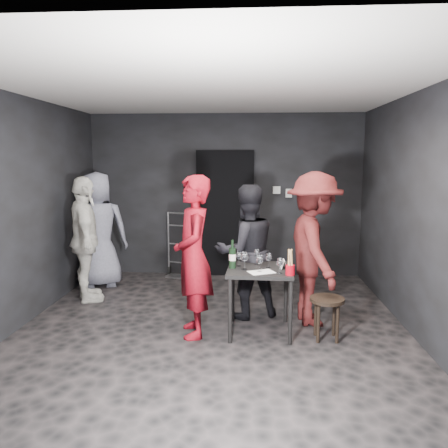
# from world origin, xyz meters

# --- Properties ---
(floor) EXTENTS (4.50, 5.00, 0.02)m
(floor) POSITION_xyz_m (0.00, 0.00, 0.00)
(floor) COLOR black
(floor) RESTS_ON ground
(ceiling) EXTENTS (4.50, 5.00, 0.02)m
(ceiling) POSITION_xyz_m (0.00, 0.00, 2.70)
(ceiling) COLOR silver
(ceiling) RESTS_ON ground
(wall_back) EXTENTS (4.50, 0.04, 2.70)m
(wall_back) POSITION_xyz_m (0.00, 2.50, 1.35)
(wall_back) COLOR black
(wall_back) RESTS_ON ground
(wall_front) EXTENTS (4.50, 0.04, 2.70)m
(wall_front) POSITION_xyz_m (0.00, -2.50, 1.35)
(wall_front) COLOR black
(wall_front) RESTS_ON ground
(wall_left) EXTENTS (0.04, 5.00, 2.70)m
(wall_left) POSITION_xyz_m (-2.25, 0.00, 1.35)
(wall_left) COLOR black
(wall_left) RESTS_ON ground
(wall_right) EXTENTS (0.04, 5.00, 2.70)m
(wall_right) POSITION_xyz_m (2.25, 0.00, 1.35)
(wall_right) COLOR black
(wall_right) RESTS_ON ground
(doorway) EXTENTS (0.95, 0.10, 2.10)m
(doorway) POSITION_xyz_m (0.00, 2.44, 1.05)
(doorway) COLOR black
(doorway) RESTS_ON ground
(wallbox_upper) EXTENTS (0.12, 0.06, 0.12)m
(wallbox_upper) POSITION_xyz_m (0.85, 2.45, 1.45)
(wallbox_upper) COLOR #B7B7B2
(wallbox_upper) RESTS_ON wall_back
(wallbox_lower) EXTENTS (0.10, 0.06, 0.14)m
(wallbox_lower) POSITION_xyz_m (1.05, 2.45, 1.40)
(wallbox_lower) COLOR #B7B7B2
(wallbox_lower) RESTS_ON wall_back
(hand_truck) EXTENTS (0.36, 0.32, 1.08)m
(hand_truck) POSITION_xyz_m (-0.79, 2.31, 0.20)
(hand_truck) COLOR #B2B2B7
(hand_truck) RESTS_ON floor
(tasting_table) EXTENTS (0.72, 0.72, 0.75)m
(tasting_table) POSITION_xyz_m (0.54, -0.02, 0.65)
(tasting_table) COLOR black
(tasting_table) RESTS_ON floor
(stool) EXTENTS (0.37, 0.37, 0.47)m
(stool) POSITION_xyz_m (1.27, -0.17, 0.38)
(stool) COLOR black
(stool) RESTS_ON floor
(server_red) EXTENTS (0.68, 0.88, 2.14)m
(server_red) POSITION_xyz_m (-0.20, -0.12, 1.07)
(server_red) COLOR maroon
(server_red) RESTS_ON floor
(woman_black) EXTENTS (1.00, 0.78, 1.82)m
(woman_black) POSITION_xyz_m (0.38, 0.50, 0.91)
(woman_black) COLOR black
(woman_black) RESTS_ON floor
(man_maroon) EXTENTS (0.87, 1.51, 2.20)m
(man_maroon) POSITION_xyz_m (1.18, 0.33, 1.10)
(man_maroon) COLOR #511717
(man_maroon) RESTS_ON floor
(bystander_cream) EXTENTS (1.02, 1.30, 1.99)m
(bystander_cream) POSITION_xyz_m (-1.83, 0.95, 1.00)
(bystander_cream) COLOR white
(bystander_cream) RESTS_ON floor
(bystander_grey) EXTENTS (1.14, 0.84, 2.09)m
(bystander_grey) POSITION_xyz_m (-1.89, 1.64, 1.04)
(bystander_grey) COLOR gray
(bystander_grey) RESTS_ON floor
(tasting_mat) EXTENTS (0.32, 0.28, 0.00)m
(tasting_mat) POSITION_xyz_m (0.55, -0.20, 0.75)
(tasting_mat) COLOR white
(tasting_mat) RESTS_ON tasting_table
(wine_glass_a) EXTENTS (0.10, 0.10, 0.22)m
(wine_glass_a) POSITION_xyz_m (0.37, -0.10, 0.86)
(wine_glass_a) COLOR white
(wine_glass_a) RESTS_ON tasting_table
(wine_glass_b) EXTENTS (0.07, 0.07, 0.18)m
(wine_glass_b) POSITION_xyz_m (0.31, 0.05, 0.84)
(wine_glass_b) COLOR white
(wine_glass_b) RESTS_ON tasting_table
(wine_glass_c) EXTENTS (0.10, 0.10, 0.20)m
(wine_glass_c) POSITION_xyz_m (0.51, 0.15, 0.85)
(wine_glass_c) COLOR white
(wine_glass_c) RESTS_ON tasting_table
(wine_glass_d) EXTENTS (0.10, 0.10, 0.20)m
(wine_glass_d) POSITION_xyz_m (0.53, -0.17, 0.85)
(wine_glass_d) COLOR white
(wine_glass_d) RESTS_ON tasting_table
(wine_glass_e) EXTENTS (0.09, 0.09, 0.19)m
(wine_glass_e) POSITION_xyz_m (0.75, -0.24, 0.84)
(wine_glass_e) COLOR white
(wine_glass_e) RESTS_ON tasting_table
(wine_glass_f) EXTENTS (0.07, 0.07, 0.18)m
(wine_glass_f) POSITION_xyz_m (0.64, -0.00, 0.84)
(wine_glass_f) COLOR white
(wine_glass_f) RESTS_ON tasting_table
(wine_bottle) EXTENTS (0.08, 0.08, 0.32)m
(wine_bottle) POSITION_xyz_m (0.23, -0.03, 0.87)
(wine_bottle) COLOR black
(wine_bottle) RESTS_ON tasting_table
(breadstick_cup) EXTENTS (0.10, 0.10, 0.30)m
(breadstick_cup) POSITION_xyz_m (0.85, -0.29, 0.88)
(breadstick_cup) COLOR #9F0411
(breadstick_cup) RESTS_ON tasting_table
(reserved_card) EXTENTS (0.08, 0.13, 0.10)m
(reserved_card) POSITION_xyz_m (0.79, -0.01, 0.80)
(reserved_card) COLOR white
(reserved_card) RESTS_ON tasting_table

